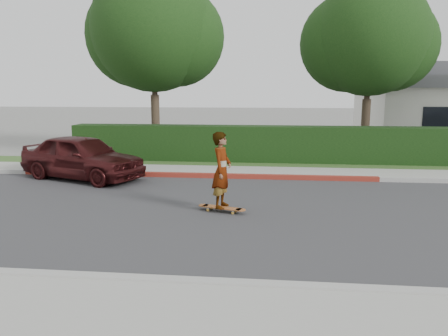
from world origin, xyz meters
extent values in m
plane|color=slate|center=(0.00, 0.00, 0.00)|extent=(120.00, 120.00, 0.00)
cube|color=#2D2D30|center=(0.00, 0.00, 0.01)|extent=(60.00, 8.00, 0.01)
cube|color=#9E9E99|center=(0.00, -4.10, 0.07)|extent=(60.00, 0.20, 0.15)
cube|color=#9E9E99|center=(0.00, 4.10, 0.07)|extent=(60.00, 0.20, 0.15)
cube|color=maroon|center=(-5.00, 4.10, 0.08)|extent=(12.00, 0.21, 0.15)
cube|color=gray|center=(0.00, 5.00, 0.06)|extent=(60.00, 1.60, 0.12)
cube|color=#2D4C1E|center=(0.00, 6.60, 0.05)|extent=(60.00, 1.60, 0.10)
cube|color=black|center=(-3.00, 7.20, 0.75)|extent=(15.00, 1.00, 1.50)
sphere|color=#2D4C19|center=(-10.20, 6.80, 0.35)|extent=(0.90, 0.90, 0.90)
sphere|color=#2D4C19|center=(-9.60, 6.60, 0.30)|extent=(0.70, 0.70, 0.70)
cylinder|color=#33261C|center=(-7.50, 8.50, 1.35)|extent=(0.36, 0.36, 2.70)
cylinder|color=#33261C|center=(-7.50, 8.50, 3.38)|extent=(0.24, 0.24, 2.25)
sphere|color=black|center=(-7.50, 8.50, 5.40)|extent=(5.20, 5.20, 5.20)
sphere|color=black|center=(-8.30, 8.90, 5.20)|extent=(4.42, 4.42, 4.42)
sphere|color=black|center=(-6.60, 8.80, 5.10)|extent=(4.16, 4.16, 4.16)
cylinder|color=#33261C|center=(1.50, 9.00, 1.26)|extent=(0.36, 0.36, 2.52)
cylinder|color=#33261C|center=(1.50, 9.00, 3.15)|extent=(0.24, 0.24, 2.10)
sphere|color=black|center=(1.50, 9.00, 5.04)|extent=(4.80, 4.80, 4.80)
sphere|color=black|center=(0.70, 9.40, 4.84)|extent=(4.08, 4.08, 4.08)
sphere|color=black|center=(2.40, 9.30, 4.74)|extent=(3.84, 3.84, 3.84)
cube|color=black|center=(5.50, 11.98, 1.60)|extent=(1.40, 0.06, 1.00)
cylinder|color=#C08E34|center=(-3.99, 0.05, 0.04)|extent=(0.07, 0.06, 0.07)
cylinder|color=#C08E34|center=(-3.93, 0.22, 0.04)|extent=(0.07, 0.06, 0.07)
cylinder|color=#C08E34|center=(-3.37, -0.16, 0.04)|extent=(0.07, 0.06, 0.07)
cylinder|color=#C08E34|center=(-3.31, 0.02, 0.04)|extent=(0.07, 0.06, 0.07)
cube|color=silver|center=(-3.96, 0.13, 0.09)|extent=(0.11, 0.20, 0.03)
cube|color=silver|center=(-3.34, -0.07, 0.09)|extent=(0.11, 0.20, 0.03)
cube|color=brown|center=(-3.65, 0.03, 0.11)|extent=(1.01, 0.53, 0.02)
cylinder|color=brown|center=(-4.12, 0.19, 0.11)|extent=(0.30, 0.30, 0.02)
cylinder|color=brown|center=(-3.18, -0.12, 0.11)|extent=(0.30, 0.30, 0.02)
imported|color=white|center=(-3.65, 0.03, 1.04)|extent=(0.56, 0.74, 1.83)
imported|color=#3E1314|center=(-8.67, 3.50, 0.74)|extent=(4.69, 3.21, 1.48)
camera|label=1|loc=(-2.51, -10.12, 2.95)|focal=35.00mm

